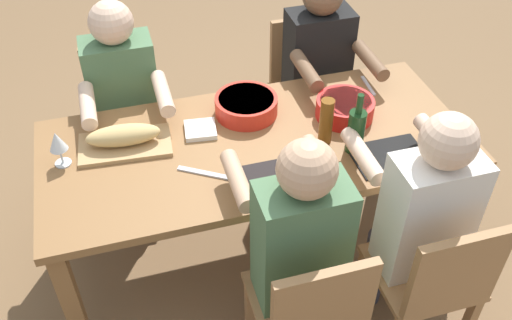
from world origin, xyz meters
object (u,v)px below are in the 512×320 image
at_px(chair_far_center, 310,312).
at_px(beer_bottle, 326,121).
at_px(chair_far_left, 433,281).
at_px(napkin_stack, 200,130).
at_px(wine_glass, 57,142).
at_px(dining_table, 256,156).
at_px(diner_near_left, 320,67).
at_px(serving_bowl_greens, 345,107).
at_px(diner_far_left, 421,212).
at_px(cutting_board, 125,145).
at_px(diner_near_right, 125,98).
at_px(diner_far_center, 297,240).
at_px(bread_loaf, 123,135).
at_px(wine_bottle, 356,130).
at_px(chair_near_left, 306,83).
at_px(serving_bowl_fruit, 246,105).
at_px(chair_near_right, 127,112).

xyz_separation_m(chair_far_center, beer_bottle, (-0.29, -0.66, 0.37)).
xyz_separation_m(chair_far_left, napkin_stack, (0.75, -0.88, 0.27)).
height_order(chair_far_center, chair_far_left, same).
distance_m(chair_far_center, wine_glass, 1.23).
bearing_deg(wine_glass, dining_table, 174.14).
relative_size(diner_near_left, serving_bowl_greens, 4.44).
xyz_separation_m(diner_far_left, napkin_stack, (0.75, -0.70, 0.05)).
bearing_deg(cutting_board, diner_near_right, -95.20).
bearing_deg(diner_far_center, diner_near_left, -115.02).
relative_size(dining_table, cutting_board, 4.75).
xyz_separation_m(diner_far_center, diner_far_left, (-0.52, 0.00, 0.00)).
relative_size(chair_far_left, beer_bottle, 3.86).
distance_m(chair_far_center, diner_far_left, 0.59).
relative_size(bread_loaf, wine_bottle, 1.10).
distance_m(chair_far_left, beer_bottle, 0.79).
xyz_separation_m(dining_table, diner_far_left, (-0.52, 0.56, 0.04)).
xyz_separation_m(chair_far_left, serving_bowl_greens, (0.07, -0.81, 0.31)).
bearing_deg(dining_table, diner_far_center, 90.00).
bearing_deg(wine_bottle, wine_glass, -12.00).
bearing_deg(chair_far_left, chair_near_left, -90.00).
distance_m(chair_far_center, diner_far_center, 0.28).
xyz_separation_m(diner_near_right, bread_loaf, (0.04, 0.44, 0.11)).
height_order(chair_far_center, serving_bowl_greens, chair_far_center).
bearing_deg(napkin_stack, diner_far_center, 107.79).
relative_size(chair_near_left, bread_loaf, 2.66).
bearing_deg(serving_bowl_greens, chair_near_left, -96.16).
bearing_deg(wine_glass, chair_far_left, 148.49).
xyz_separation_m(dining_table, wine_glass, (0.83, -0.09, 0.20)).
bearing_deg(dining_table, cutting_board, -12.39).
bearing_deg(dining_table, napkin_stack, -31.26).
xyz_separation_m(dining_table, chair_near_left, (-0.52, -0.74, -0.17)).
xyz_separation_m(chair_near_left, cutting_board, (1.08, 0.62, 0.27)).
height_order(dining_table, serving_bowl_fruit, serving_bowl_fruit).
distance_m(diner_far_left, cutting_board, 1.28).
distance_m(chair_far_left, diner_far_left, 0.28).
bearing_deg(diner_far_left, wine_glass, -25.51).
xyz_separation_m(diner_far_left, beer_bottle, (0.23, -0.48, 0.15)).
bearing_deg(chair_near_left, dining_table, 54.90).
xyz_separation_m(chair_near_left, wine_bottle, (0.13, 0.92, 0.37)).
xyz_separation_m(chair_far_left, diner_far_left, (0.00, -0.18, 0.21)).
xyz_separation_m(diner_far_left, wine_bottle, (0.13, -0.39, 0.15)).
distance_m(dining_table, napkin_stack, 0.28).
distance_m(chair_near_right, wine_bottle, 1.35).
relative_size(diner_far_center, chair_near_right, 1.41).
height_order(dining_table, diner_far_left, diner_far_left).
distance_m(chair_near_right, wine_glass, 0.82).
bearing_deg(cutting_board, wine_bottle, 162.66).
xyz_separation_m(dining_table, chair_near_right, (0.52, -0.74, -0.17)).
bearing_deg(beer_bottle, chair_far_center, 66.13).
distance_m(diner_far_left, chair_near_left, 1.32).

